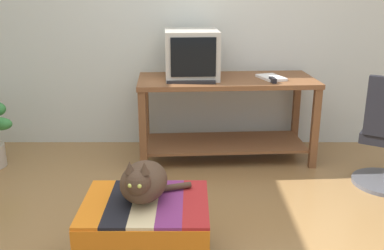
# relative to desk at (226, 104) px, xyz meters

# --- Properties ---
(back_wall) EXTENTS (8.00, 0.10, 2.60)m
(back_wall) POSITION_rel_desk_xyz_m (-0.29, 0.45, 0.80)
(back_wall) COLOR silver
(back_wall) RESTS_ON ground_plane
(desk) EXTENTS (1.56, 0.73, 0.74)m
(desk) POSITION_rel_desk_xyz_m (0.00, 0.00, 0.00)
(desk) COLOR brown
(desk) RESTS_ON ground_plane
(tv_monitor) EXTENTS (0.48, 0.53, 0.41)m
(tv_monitor) POSITION_rel_desk_xyz_m (-0.30, 0.04, 0.43)
(tv_monitor) COLOR #BCB7A8
(tv_monitor) RESTS_ON desk
(keyboard) EXTENTS (0.40, 0.16, 0.02)m
(keyboard) POSITION_rel_desk_xyz_m (-0.30, -0.16, 0.24)
(keyboard) COLOR black
(keyboard) RESTS_ON desk
(book) EXTENTS (0.25, 0.31, 0.02)m
(book) POSITION_rel_desk_xyz_m (0.38, -0.02, 0.24)
(book) COLOR white
(book) RESTS_ON desk
(ottoman_with_blanket) EXTENTS (0.68, 0.56, 0.38)m
(ottoman_with_blanket) POSITION_rel_desk_xyz_m (-0.55, -1.60, -0.31)
(ottoman_with_blanket) COLOR #4C4238
(ottoman_with_blanket) RESTS_ON ground_plane
(cat) EXTENTS (0.41, 0.40, 0.27)m
(cat) POSITION_rel_desk_xyz_m (-0.56, -1.58, -0.01)
(cat) COLOR #473323
(cat) RESTS_ON ottoman_with_blanket
(stapler) EXTENTS (0.05, 0.11, 0.04)m
(stapler) POSITION_rel_desk_xyz_m (0.37, -0.17, 0.25)
(stapler) COLOR black
(stapler) RESTS_ON desk
(pen) EXTENTS (0.09, 0.12, 0.01)m
(pen) POSITION_rel_desk_xyz_m (0.43, 0.03, 0.24)
(pen) COLOR #B7B7BC
(pen) RESTS_ON desk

